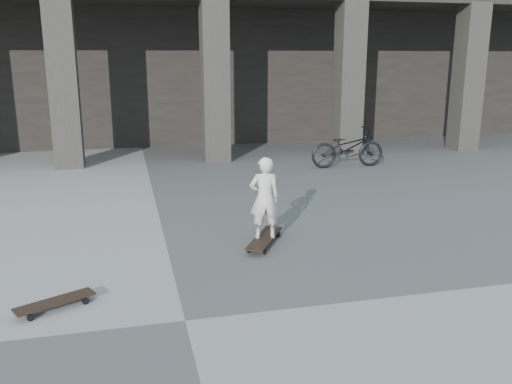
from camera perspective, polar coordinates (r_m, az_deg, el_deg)
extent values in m
plane|color=#4C4B49|center=(5.70, -7.48, -13.29)|extent=(90.00, 90.00, 0.00)
cube|color=black|center=(19.05, -12.77, 15.00)|extent=(28.00, 6.00, 6.00)
cube|color=#302E28|center=(13.62, -19.60, 10.78)|extent=(0.65, 0.65, 4.00)
cube|color=#302E28|center=(13.75, -4.34, 11.57)|extent=(0.65, 0.65, 4.00)
cube|color=#302E28|center=(14.76, 9.75, 11.59)|extent=(0.65, 0.65, 4.00)
cube|color=#302E28|center=(16.51, 21.42, 11.09)|extent=(0.65, 0.65, 4.00)
cube|color=black|center=(7.73, 0.89, -4.86)|extent=(0.76, 1.06, 0.02)
cube|color=#B2B2B7|center=(8.09, 1.61, -4.33)|extent=(0.22, 0.16, 0.03)
cube|color=#B2B2B7|center=(7.40, 0.09, -6.12)|extent=(0.22, 0.16, 0.03)
cylinder|color=black|center=(8.12, 0.84, -4.33)|extent=(0.07, 0.09, 0.08)
cylinder|color=black|center=(8.07, 2.39, -4.47)|extent=(0.07, 0.09, 0.08)
cylinder|color=black|center=(7.43, -0.75, -6.11)|extent=(0.07, 0.09, 0.08)
cylinder|color=black|center=(7.37, 0.94, -6.29)|extent=(0.07, 0.09, 0.08)
cube|color=black|center=(6.23, -20.40, -10.75)|extent=(0.84, 0.56, 0.02)
cube|color=#B2B2B7|center=(6.33, -17.86, -10.50)|extent=(0.13, 0.19, 0.03)
cube|color=#B2B2B7|center=(6.16, -22.94, -11.68)|extent=(0.13, 0.19, 0.03)
cylinder|color=black|center=(6.42, -18.19, -10.30)|extent=(0.08, 0.06, 0.07)
cylinder|color=black|center=(6.26, -17.51, -10.89)|extent=(0.08, 0.06, 0.07)
cylinder|color=black|center=(6.25, -23.21, -11.45)|extent=(0.08, 0.06, 0.07)
cylinder|color=black|center=(6.09, -22.65, -12.10)|extent=(0.08, 0.06, 0.07)
imported|color=silver|center=(7.56, 0.91, -0.62)|extent=(0.44, 0.31, 1.16)
imported|color=black|center=(13.19, 9.61, 4.63)|extent=(1.81, 0.66, 0.95)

